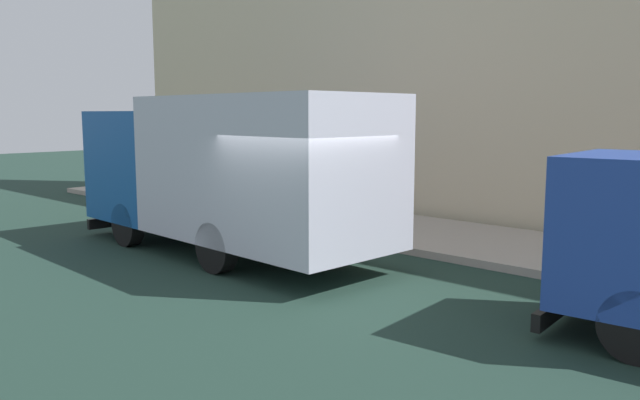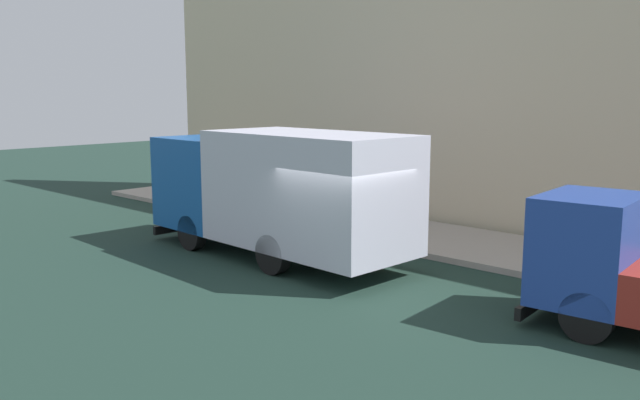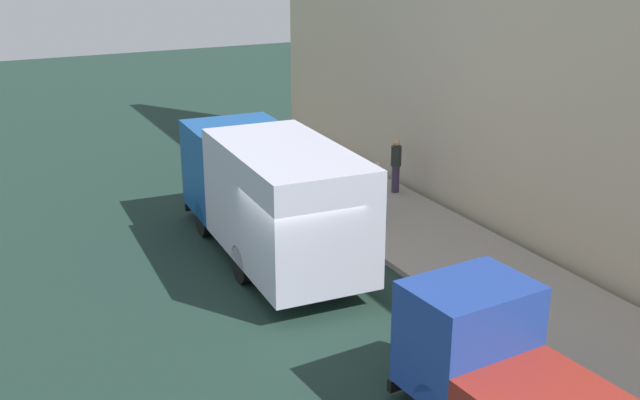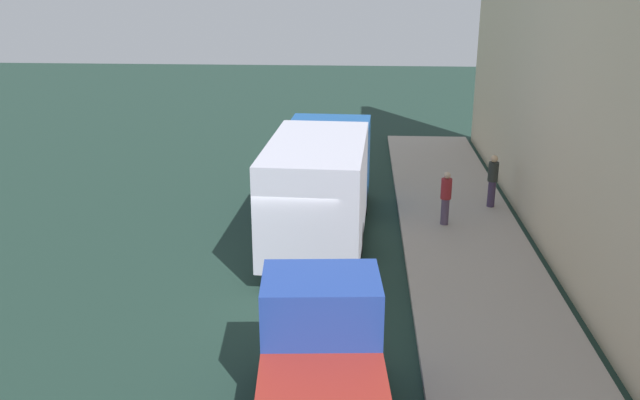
{
  "view_description": "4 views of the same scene",
  "coord_description": "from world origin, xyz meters",
  "views": [
    {
      "loc": [
        -7.45,
        -7.46,
        2.86
      ],
      "look_at": [
        1.03,
        0.47,
        1.27
      ],
      "focal_mm": 35.6,
      "sensor_mm": 36.0,
      "label": 1
    },
    {
      "loc": [
        -10.57,
        -9.3,
        4.14
      ],
      "look_at": [
        0.74,
        1.28,
        1.6
      ],
      "focal_mm": 37.12,
      "sensor_mm": 36.0,
      "label": 2
    },
    {
      "loc": [
        -6.42,
        -14.31,
        7.91
      ],
      "look_at": [
        1.75,
        2.08,
        1.55
      ],
      "focal_mm": 43.31,
      "sensor_mm": 36.0,
      "label": 3
    },
    {
      "loc": [
        1.71,
        -15.81,
        7.53
      ],
      "look_at": [
        0.61,
        2.28,
        1.3
      ],
      "focal_mm": 37.9,
      "sensor_mm": 36.0,
      "label": 4
    }
  ],
  "objects": [
    {
      "name": "sidewalk",
      "position": [
        4.79,
        0.0,
        0.08
      ],
      "size": [
        3.59,
        30.0,
        0.16
      ],
      "primitive_type": "cube",
      "color": "#A89C90",
      "rests_on": "ground"
    },
    {
      "name": "pedestrian_walking",
      "position": [
        4.32,
        3.58,
        1.04
      ],
      "size": [
        0.37,
        0.37,
        1.66
      ],
      "rotation": [
        0.0,
        0.0,
        1.4
      ],
      "color": "#504057",
      "rests_on": "sidewalk"
    },
    {
      "name": "building_facade",
      "position": [
        7.09,
        0.0,
        5.2
      ],
      "size": [
        0.5,
        30.0,
        10.4
      ],
      "primitive_type": "cube",
      "color": "beige",
      "rests_on": "ground"
    },
    {
      "name": "large_utility_truck",
      "position": [
        0.62,
        2.65,
        1.76
      ],
      "size": [
        2.87,
        7.8,
        3.19
      ],
      "rotation": [
        0.0,
        0.0,
        -0.04
      ],
      "color": "#154D9B",
      "rests_on": "ground"
    },
    {
      "name": "pedestrian_standing",
      "position": [
        6.02,
        5.31,
        1.08
      ],
      "size": [
        0.37,
        0.37,
        1.73
      ],
      "rotation": [
        0.0,
        0.0,
        0.14
      ],
      "color": "#3E304B",
      "rests_on": "sidewalk"
    },
    {
      "name": "ground",
      "position": [
        0.0,
        0.0,
        0.0
      ],
      "size": [
        80.0,
        80.0,
        0.0
      ],
      "primitive_type": "plane",
      "color": "#1C322A"
    }
  ]
}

